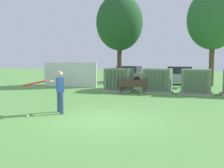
{
  "coord_description": "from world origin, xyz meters",
  "views": [
    {
      "loc": [
        3.39,
        -8.7,
        2.17
      ],
      "look_at": [
        -0.85,
        3.5,
        1.0
      ],
      "focal_mm": 41.8,
      "sensor_mm": 36.0,
      "label": 1
    }
  ],
  "objects_px": {
    "parked_car_left_of_center": "(178,76)",
    "parked_car_leftmost": "(128,75)",
    "transformer_west": "(119,80)",
    "batter": "(59,90)",
    "park_bench": "(133,85)",
    "sports_ball": "(28,116)",
    "transformer_mid_east": "(196,82)",
    "transformer_mid_west": "(158,81)"
  },
  "relations": [
    {
      "from": "parked_car_left_of_center",
      "to": "parked_car_leftmost",
      "type": "bearing_deg",
      "value": 173.06
    },
    {
      "from": "transformer_west",
      "to": "batter",
      "type": "height_order",
      "value": "batter"
    },
    {
      "from": "park_bench",
      "to": "parked_car_left_of_center",
      "type": "bearing_deg",
      "value": 73.74
    },
    {
      "from": "batter",
      "to": "parked_car_left_of_center",
      "type": "bearing_deg",
      "value": 77.0
    },
    {
      "from": "park_bench",
      "to": "sports_ball",
      "type": "xyz_separation_m",
      "value": [
        -1.96,
        -8.38,
        -0.49
      ]
    },
    {
      "from": "batter",
      "to": "sports_ball",
      "type": "distance_m",
      "value": 1.6
    },
    {
      "from": "transformer_west",
      "to": "parked_car_left_of_center",
      "type": "relative_size",
      "value": 0.49
    },
    {
      "from": "batter",
      "to": "parked_car_left_of_center",
      "type": "distance_m",
      "value": 15.45
    },
    {
      "from": "transformer_mid_east",
      "to": "batter",
      "type": "distance_m",
      "value": 9.66
    },
    {
      "from": "transformer_mid_east",
      "to": "parked_car_left_of_center",
      "type": "xyz_separation_m",
      "value": [
        -1.72,
        6.91,
        -0.04
      ]
    },
    {
      "from": "transformer_west",
      "to": "batter",
      "type": "relative_size",
      "value": 1.21
    },
    {
      "from": "park_bench",
      "to": "parked_car_left_of_center",
      "type": "height_order",
      "value": "parked_car_left_of_center"
    },
    {
      "from": "transformer_mid_east",
      "to": "batter",
      "type": "bearing_deg",
      "value": -122.54
    },
    {
      "from": "transformer_mid_west",
      "to": "sports_ball",
      "type": "distance_m",
      "value": 10.01
    },
    {
      "from": "park_bench",
      "to": "batter",
      "type": "bearing_deg",
      "value": -99.44
    },
    {
      "from": "transformer_west",
      "to": "batter",
      "type": "bearing_deg",
      "value": -90.06
    },
    {
      "from": "transformer_west",
      "to": "transformer_mid_east",
      "type": "bearing_deg",
      "value": 0.06
    },
    {
      "from": "sports_ball",
      "to": "parked_car_left_of_center",
      "type": "xyz_separation_m",
      "value": [
        4.22,
        16.12,
        0.71
      ]
    },
    {
      "from": "transformer_mid_west",
      "to": "park_bench",
      "type": "bearing_deg",
      "value": -146.62
    },
    {
      "from": "park_bench",
      "to": "batter",
      "type": "relative_size",
      "value": 1.06
    },
    {
      "from": "transformer_mid_east",
      "to": "sports_ball",
      "type": "height_order",
      "value": "transformer_mid_east"
    },
    {
      "from": "sports_ball",
      "to": "parked_car_left_of_center",
      "type": "relative_size",
      "value": 0.02
    },
    {
      "from": "transformer_west",
      "to": "transformer_mid_east",
      "type": "distance_m",
      "value": 5.18
    },
    {
      "from": "transformer_mid_west",
      "to": "park_bench",
      "type": "xyz_separation_m",
      "value": [
        -1.49,
        -0.98,
        -0.25
      ]
    },
    {
      "from": "transformer_mid_west",
      "to": "sports_ball",
      "type": "bearing_deg",
      "value": -110.23
    },
    {
      "from": "parked_car_leftmost",
      "to": "batter",
      "type": "bearing_deg",
      "value": -84.79
    },
    {
      "from": "transformer_west",
      "to": "transformer_mid_east",
      "type": "xyz_separation_m",
      "value": [
        5.18,
        0.01,
        0.0
      ]
    },
    {
      "from": "parked_car_leftmost",
      "to": "parked_car_left_of_center",
      "type": "height_order",
      "value": "same"
    },
    {
      "from": "transformer_mid_west",
      "to": "parked_car_left_of_center",
      "type": "height_order",
      "value": "same"
    },
    {
      "from": "parked_car_leftmost",
      "to": "sports_ball",
      "type": "bearing_deg",
      "value": -87.65
    },
    {
      "from": "parked_car_left_of_center",
      "to": "transformer_mid_west",
      "type": "bearing_deg",
      "value": -96.46
    },
    {
      "from": "sports_ball",
      "to": "parked_car_leftmost",
      "type": "distance_m",
      "value": 16.75
    },
    {
      "from": "sports_ball",
      "to": "transformer_west",
      "type": "bearing_deg",
      "value": 85.35
    },
    {
      "from": "batter",
      "to": "parked_car_left_of_center",
      "type": "height_order",
      "value": "batter"
    },
    {
      "from": "transformer_west",
      "to": "sports_ball",
      "type": "distance_m",
      "value": 9.27
    },
    {
      "from": "parked_car_leftmost",
      "to": "parked_car_left_of_center",
      "type": "distance_m",
      "value": 4.94
    },
    {
      "from": "transformer_mid_east",
      "to": "parked_car_left_of_center",
      "type": "distance_m",
      "value": 7.12
    },
    {
      "from": "transformer_mid_west",
      "to": "parked_car_left_of_center",
      "type": "bearing_deg",
      "value": 83.54
    },
    {
      "from": "transformer_mid_west",
      "to": "sports_ball",
      "type": "relative_size",
      "value": 23.33
    },
    {
      "from": "transformer_mid_east",
      "to": "parked_car_leftmost",
      "type": "xyz_separation_m",
      "value": [
        -6.62,
        7.51,
        -0.04
      ]
    },
    {
      "from": "transformer_mid_west",
      "to": "parked_car_left_of_center",
      "type": "distance_m",
      "value": 6.8
    },
    {
      "from": "sports_ball",
      "to": "parked_car_left_of_center",
      "type": "height_order",
      "value": "parked_car_left_of_center"
    }
  ]
}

